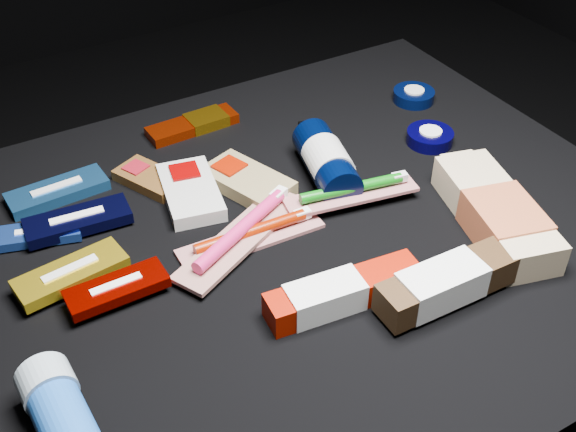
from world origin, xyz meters
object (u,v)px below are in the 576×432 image
lotion_bottle (327,162)px  deodorant_stick (62,419)px  bodywash_bottle (497,214)px  toothpaste_carton_red (337,294)px

lotion_bottle → deodorant_stick: 0.50m
lotion_bottle → bodywash_bottle: bearing=-43.1°
bodywash_bottle → toothpaste_carton_red: size_ratio=1.25×
bodywash_bottle → toothpaste_carton_red: (-0.25, -0.01, -0.01)m
deodorant_stick → toothpaste_carton_red: 0.32m
deodorant_stick → lotion_bottle: bearing=25.3°
lotion_bottle → toothpaste_carton_red: size_ratio=0.99×
lotion_bottle → deodorant_stick: bearing=-138.4°
lotion_bottle → deodorant_stick: size_ratio=1.41×
lotion_bottle → bodywash_bottle: size_ratio=0.79×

